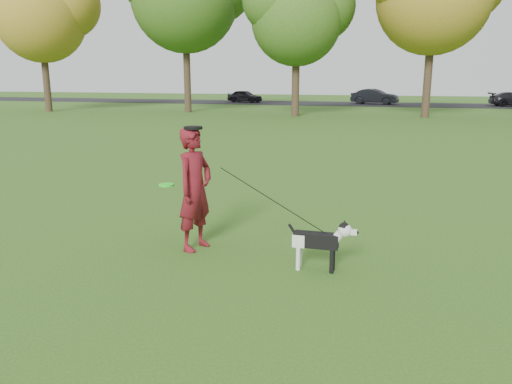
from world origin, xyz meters
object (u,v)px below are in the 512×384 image
(man, at_px, (195,189))
(car_left, at_px, (245,96))
(dog, at_px, (321,239))
(car_mid, at_px, (375,97))

(man, bearing_deg, car_left, 31.55)
(dog, xyz_separation_m, car_left, (-12.74, 39.95, 0.15))
(car_left, bearing_deg, dog, -148.14)
(man, relative_size, car_mid, 0.46)
(dog, xyz_separation_m, car_mid, (-0.67, 39.95, 0.25))
(man, distance_m, dog, 2.07)
(dog, bearing_deg, car_left, 107.69)
(car_left, xyz_separation_m, car_mid, (12.07, 0.00, 0.10))
(man, xyz_separation_m, car_left, (-10.77, 39.56, -0.34))
(man, bearing_deg, car_mid, 14.44)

